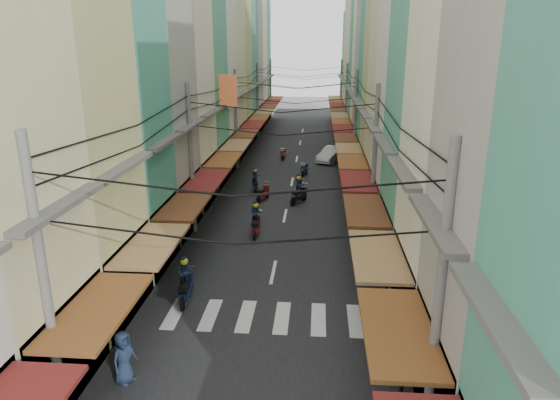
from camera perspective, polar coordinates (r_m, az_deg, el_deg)
The scene contains 15 objects.
ground at distance 25.10m, azimuth -0.36°, elevation -6.30°, with size 160.00×160.00×0.00m, color slate.
road at distance 44.12m, azimuth 1.81°, elevation 4.13°, with size 10.00×80.00×0.02m, color black.
sidewalk_left at distance 44.87m, azimuth -6.53°, elevation 4.28°, with size 3.00×80.00×0.06m, color slate.
sidewalk_right at distance 44.31m, azimuth 10.26°, elevation 3.95°, with size 3.00×80.00×0.06m, color slate.
crosswalk at distance 19.76m, azimuth -1.85°, elevation -13.20°, with size 7.55×2.40×0.01m.
building_row_left at distance 40.69m, azimuth -10.00°, elevation 16.67°, with size 7.80×67.67×23.70m.
building_row_right at distance 39.82m, azimuth 13.61°, elevation 15.92°, with size 7.80×68.98×22.59m.
utility_poles at distance 38.14m, azimuth 1.55°, elevation 12.09°, with size 10.20×66.13×8.20m.
white_car at distance 45.32m, azimuth 5.92°, elevation 4.39°, with size 4.72×1.85×1.66m, color silver.
bicycle at distance 23.97m, azimuth 14.91°, elevation -8.12°, with size 0.62×1.65×1.13m, color black.
moving_scooters at distance 31.05m, azimuth -1.90°, elevation -0.49°, with size 4.65×28.85×2.00m.
parked_scooters at distance 20.66m, azimuth 9.64°, elevation -10.52°, with size 12.79×16.36×1.01m.
pedestrians at distance 24.76m, azimuth -10.10°, elevation -4.34°, with size 11.63×22.14×2.22m.
market_umbrella at distance 22.56m, azimuth 15.96°, elevation -3.42°, with size 2.50×2.50×2.64m.
traffic_sign at distance 19.56m, azimuth 12.51°, elevation -7.95°, with size 0.10×0.56×2.58m.
Camera 1 is at (1.93, -22.92, 10.05)m, focal length 32.00 mm.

